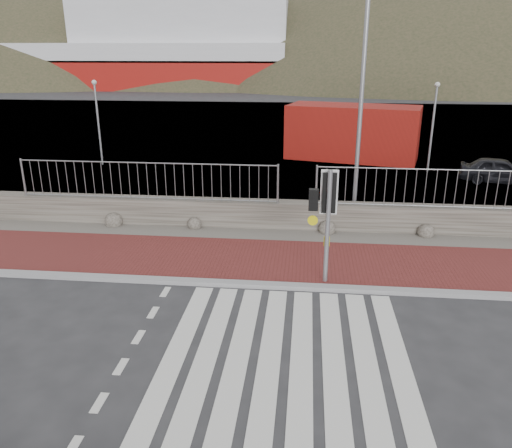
# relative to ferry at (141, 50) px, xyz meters

# --- Properties ---
(ground) EXTENTS (220.00, 220.00, 0.00)m
(ground) POSITION_rel_ferry_xyz_m (24.65, -67.90, -5.36)
(ground) COLOR #28282B
(ground) RESTS_ON ground
(sidewalk_far) EXTENTS (40.00, 3.00, 0.08)m
(sidewalk_far) POSITION_rel_ferry_xyz_m (24.65, -63.40, -5.32)
(sidewalk_far) COLOR maroon
(sidewalk_far) RESTS_ON ground
(kerb_far) EXTENTS (40.00, 0.25, 0.12)m
(kerb_far) POSITION_rel_ferry_xyz_m (24.65, -64.90, -5.31)
(kerb_far) COLOR gray
(kerb_far) RESTS_ON ground
(zebra_crossing) EXTENTS (4.62, 5.60, 0.01)m
(zebra_crossing) POSITION_rel_ferry_xyz_m (24.65, -67.90, -5.36)
(zebra_crossing) COLOR silver
(zebra_crossing) RESTS_ON ground
(gravel_strip) EXTENTS (40.00, 1.50, 0.06)m
(gravel_strip) POSITION_rel_ferry_xyz_m (24.65, -61.40, -5.33)
(gravel_strip) COLOR #59544C
(gravel_strip) RESTS_ON ground
(stone_wall) EXTENTS (40.00, 0.60, 0.90)m
(stone_wall) POSITION_rel_ferry_xyz_m (24.65, -60.60, -4.91)
(stone_wall) COLOR #443F38
(stone_wall) RESTS_ON ground
(railing) EXTENTS (18.07, 0.07, 1.22)m
(railing) POSITION_rel_ferry_xyz_m (24.65, -60.75, -3.54)
(railing) COLOR gray
(railing) RESTS_ON stone_wall
(quay) EXTENTS (120.00, 40.00, 0.50)m
(quay) POSITION_rel_ferry_xyz_m (24.65, -40.00, -5.36)
(quay) COLOR #4C4C4F
(quay) RESTS_ON ground
(water) EXTENTS (220.00, 50.00, 0.05)m
(water) POSITION_rel_ferry_xyz_m (24.65, -5.00, -5.36)
(water) COLOR #3F4C54
(water) RESTS_ON ground
(ferry) EXTENTS (50.00, 16.00, 20.00)m
(ferry) POSITION_rel_ferry_xyz_m (0.00, 0.00, 0.00)
(ferry) COLOR maroon
(ferry) RESTS_ON ground
(hills_backdrop) EXTENTS (254.00, 90.00, 100.00)m
(hills_backdrop) POSITION_rel_ferry_xyz_m (31.40, 20.00, -28.42)
(hills_backdrop) COLOR #2B301D
(hills_backdrop) RESTS_ON ground
(traffic_signal_far) EXTENTS (0.68, 0.25, 2.89)m
(traffic_signal_far) POSITION_rel_ferry_xyz_m (25.44, -64.54, -3.27)
(traffic_signal_far) COLOR gray
(traffic_signal_far) RESTS_ON ground
(streetlight) EXTENTS (1.67, 0.25, 7.89)m
(streetlight) POSITION_rel_ferry_xyz_m (26.68, -59.81, -0.92)
(streetlight) COLOR gray
(streetlight) RESTS_ON ground
(shipping_container) EXTENTS (7.14, 4.34, 2.77)m
(shipping_container) POSITION_rel_ferry_xyz_m (27.27, -49.30, -3.97)
(shipping_container) COLOR maroon
(shipping_container) RESTS_ON ground
(car_a) EXTENTS (3.49, 2.08, 1.11)m
(car_a) POSITION_rel_ferry_xyz_m (33.24, -53.85, -4.81)
(car_a) COLOR black
(car_a) RESTS_ON ground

